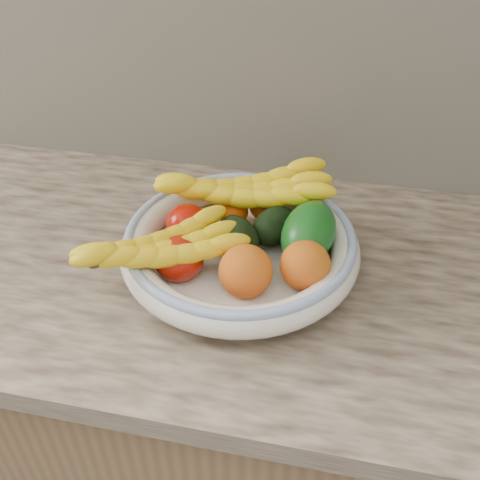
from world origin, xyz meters
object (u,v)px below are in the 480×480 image
(fruit_bowl, at_px, (240,245))
(banana_bunch_front, at_px, (161,252))
(banana_bunch_back, at_px, (244,194))
(green_mango, at_px, (309,233))

(fruit_bowl, xyz_separation_m, banana_bunch_front, (-0.11, -0.08, 0.03))
(banana_bunch_back, xyz_separation_m, banana_bunch_front, (-0.09, -0.17, -0.01))
(fruit_bowl, bearing_deg, green_mango, 11.22)
(green_mango, bearing_deg, banana_bunch_back, 158.05)
(green_mango, relative_size, banana_bunch_back, 0.41)
(banana_bunch_front, bearing_deg, green_mango, -12.10)
(green_mango, bearing_deg, banana_bunch_front, -145.97)
(green_mango, xyz_separation_m, banana_bunch_back, (-0.12, 0.07, 0.01))
(fruit_bowl, height_order, banana_bunch_front, banana_bunch_front)
(banana_bunch_back, bearing_deg, fruit_bowl, -97.92)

